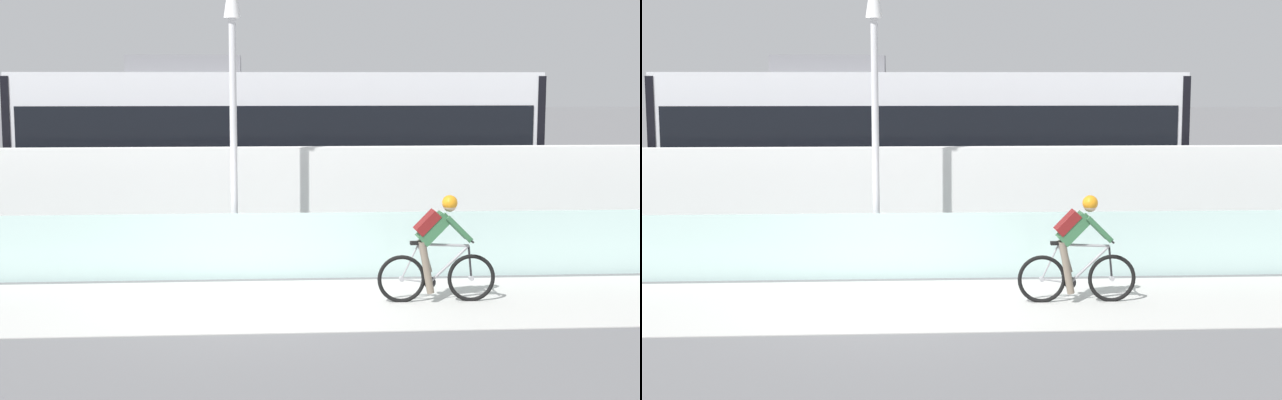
{
  "view_description": "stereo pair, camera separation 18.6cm",
  "coord_description": "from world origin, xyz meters",
  "views": [
    {
      "loc": [
        0.03,
        -13.46,
        3.29
      ],
      "look_at": [
        1.11,
        2.35,
        1.25
      ],
      "focal_mm": 52.42,
      "sensor_mm": 36.0,
      "label": 1
    },
    {
      "loc": [
        0.22,
        -13.47,
        3.29
      ],
      "look_at": [
        1.11,
        2.35,
        1.25
      ],
      "focal_mm": 52.42,
      "sensor_mm": 36.0,
      "label": 2
    }
  ],
  "objects": [
    {
      "name": "lamp_post_antenna",
      "position": [
        -0.34,
        2.15,
        3.29
      ],
      "size": [
        0.28,
        0.28,
        5.2
      ],
      "color": "gray",
      "rests_on": "ground"
    },
    {
      "name": "bike_path_deck",
      "position": [
        0.0,
        0.0,
        0.01
      ],
      "size": [
        32.0,
        3.2,
        0.01
      ],
      "primitive_type": "cube",
      "color": "beige",
      "rests_on": "ground"
    },
    {
      "name": "tram_rail_near",
      "position": [
        0.0,
        6.13,
        0.0
      ],
      "size": [
        32.0,
        0.08,
        0.01
      ],
      "primitive_type": "cube",
      "color": "#595654",
      "rests_on": "ground"
    },
    {
      "name": "glass_parapet",
      "position": [
        0.0,
        1.85,
        0.55
      ],
      "size": [
        32.0,
        0.05,
        1.1
      ],
      "primitive_type": "cube",
      "color": "silver",
      "rests_on": "ground"
    },
    {
      "name": "concrete_barrier_wall",
      "position": [
        0.0,
        3.65,
        1.03
      ],
      "size": [
        32.0,
        0.36,
        2.07
      ],
      "primitive_type": "cube",
      "color": "white",
      "rests_on": "ground"
    },
    {
      "name": "ground_plane",
      "position": [
        0.0,
        0.0,
        0.0
      ],
      "size": [
        200.0,
        200.0,
        0.0
      ],
      "primitive_type": "plane",
      "color": "slate"
    },
    {
      "name": "cyclist_on_bike",
      "position": [
        2.68,
        -0.0,
        0.8
      ],
      "size": [
        1.77,
        0.58,
        1.61
      ],
      "color": "black",
      "rests_on": "ground"
    },
    {
      "name": "tram",
      "position": [
        0.48,
        6.85,
        1.89
      ],
      "size": [
        11.06,
        2.54,
        3.81
      ],
      "color": "silver",
      "rests_on": "ground"
    },
    {
      "name": "tram_rail_far",
      "position": [
        0.0,
        7.57,
        0.0
      ],
      "size": [
        32.0,
        0.08,
        0.01
      ],
      "primitive_type": "cube",
      "color": "#595654",
      "rests_on": "ground"
    }
  ]
}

